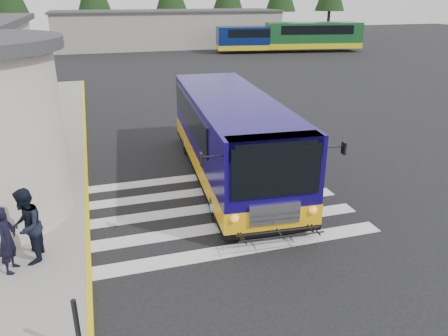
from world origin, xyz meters
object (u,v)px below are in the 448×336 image
object	(u,v)px
bollard	(77,327)
far_bus_a	(259,38)
pedestrian_a	(7,240)
transit_bus	(231,140)
pedestrian_b	(27,226)
far_bus_b	(313,35)

from	to	relation	value
bollard	far_bus_a	xyz separation A→B (m)	(18.60, 39.50, 0.81)
pedestrian_a	bollard	bearing A→B (deg)	-141.30
transit_bus	pedestrian_b	xyz separation A→B (m)	(-6.10, -3.80, -0.29)
pedestrian_b	far_bus_a	size ratio (longest dim) A/B	0.19
pedestrian_b	far_bus_a	bearing A→B (deg)	155.11
far_bus_a	bollard	bearing A→B (deg)	163.83
pedestrian_b	far_bus_b	distance (m)	43.67
bollard	far_bus_b	distance (m)	45.80
transit_bus	pedestrian_a	xyz separation A→B (m)	(-6.49, -4.09, -0.40)
transit_bus	bollard	bearing A→B (deg)	-121.00
pedestrian_a	pedestrian_b	bearing A→B (deg)	-40.03
transit_bus	far_bus_b	world-z (taller)	far_bus_b
transit_bus	bollard	distance (m)	8.72
pedestrian_a	far_bus_a	size ratio (longest dim) A/B	0.17
far_bus_a	far_bus_b	bearing A→B (deg)	-89.56
transit_bus	bollard	world-z (taller)	transit_bus
bollard	transit_bus	bearing A→B (deg)	54.74
transit_bus	pedestrian_a	distance (m)	7.68
pedestrian_b	pedestrian_a	bearing A→B (deg)	-49.14
pedestrian_a	far_bus_b	size ratio (longest dim) A/B	0.15
transit_bus	far_bus_b	xyz separation A→B (m)	(19.64, 31.48, 0.38)
transit_bus	pedestrian_b	bearing A→B (deg)	-143.84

